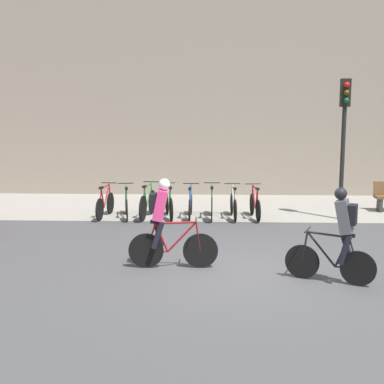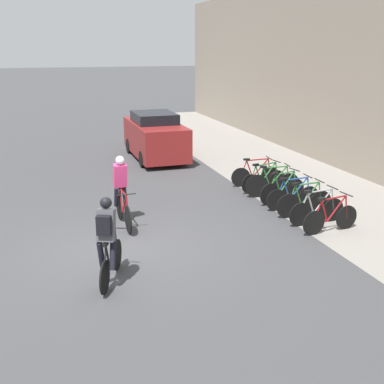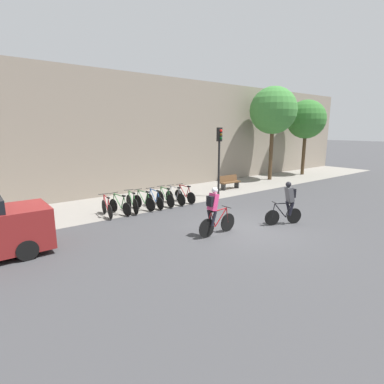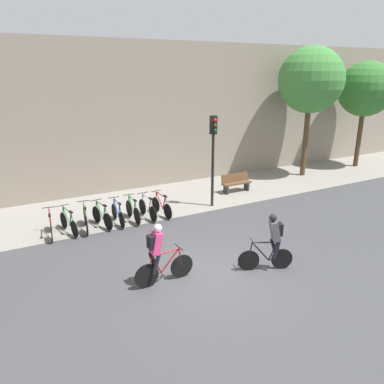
{
  "view_description": "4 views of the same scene",
  "coord_description": "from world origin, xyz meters",
  "px_view_note": "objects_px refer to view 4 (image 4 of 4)",
  "views": [
    {
      "loc": [
        -0.67,
        -9.93,
        3.22
      ],
      "look_at": [
        -1.08,
        1.5,
        1.33
      ],
      "focal_mm": 50.0,
      "sensor_mm": 36.0,
      "label": 1
    },
    {
      "loc": [
        10.07,
        -1.6,
        4.4
      ],
      "look_at": [
        0.42,
        1.53,
        1.31
      ],
      "focal_mm": 45.0,
      "sensor_mm": 36.0,
      "label": 2
    },
    {
      "loc": [
        -8.56,
        -7.44,
        3.79
      ],
      "look_at": [
        -0.46,
        3.06,
        1.02
      ],
      "focal_mm": 28.0,
      "sensor_mm": 36.0,
      "label": 3
    },
    {
      "loc": [
        -5.08,
        -8.15,
        5.63
      ],
      "look_at": [
        0.88,
        2.97,
        1.54
      ],
      "focal_mm": 35.0,
      "sensor_mm": 36.0,
      "label": 4
    }
  ],
  "objects_px": {
    "parked_bike_0": "(51,226)",
    "parked_bike_2": "(86,219)",
    "traffic_light_pole": "(213,145)",
    "bench": "(236,183)",
    "parked_bike_1": "(69,223)",
    "parked_bike_4": "(118,214)",
    "cyclist_pink": "(158,253)",
    "cyclist_grey": "(272,240)",
    "parked_bike_7": "(162,206)",
    "parked_bike_5": "(133,211)",
    "parked_bike_3": "(102,216)",
    "parked_bike_6": "(148,209)"
  },
  "relations": [
    {
      "from": "parked_bike_0",
      "to": "parked_bike_2",
      "type": "xyz_separation_m",
      "value": [
        1.23,
        0.0,
        0.03
      ]
    },
    {
      "from": "traffic_light_pole",
      "to": "bench",
      "type": "distance_m",
      "value": 3.25
    },
    {
      "from": "parked_bike_1",
      "to": "parked_bike_4",
      "type": "height_order",
      "value": "parked_bike_4"
    },
    {
      "from": "cyclist_pink",
      "to": "cyclist_grey",
      "type": "relative_size",
      "value": 1.02
    },
    {
      "from": "parked_bike_7",
      "to": "traffic_light_pole",
      "type": "distance_m",
      "value": 3.33
    },
    {
      "from": "parked_bike_0",
      "to": "bench",
      "type": "relative_size",
      "value": 1.07
    },
    {
      "from": "parked_bike_2",
      "to": "traffic_light_pole",
      "type": "height_order",
      "value": "traffic_light_pole"
    },
    {
      "from": "parked_bike_5",
      "to": "traffic_light_pole",
      "type": "bearing_deg",
      "value": -0.41
    },
    {
      "from": "cyclist_pink",
      "to": "parked_bike_5",
      "type": "height_order",
      "value": "cyclist_pink"
    },
    {
      "from": "parked_bike_3",
      "to": "parked_bike_6",
      "type": "height_order",
      "value": "parked_bike_3"
    },
    {
      "from": "parked_bike_5",
      "to": "parked_bike_4",
      "type": "bearing_deg",
      "value": -179.87
    },
    {
      "from": "cyclist_grey",
      "to": "parked_bike_6",
      "type": "height_order",
      "value": "cyclist_grey"
    },
    {
      "from": "parked_bike_4",
      "to": "parked_bike_1",
      "type": "bearing_deg",
      "value": -179.99
    },
    {
      "from": "parked_bike_3",
      "to": "parked_bike_5",
      "type": "distance_m",
      "value": 1.23
    },
    {
      "from": "parked_bike_1",
      "to": "bench",
      "type": "distance_m",
      "value": 8.22
    },
    {
      "from": "parked_bike_4",
      "to": "parked_bike_6",
      "type": "distance_m",
      "value": 1.23
    },
    {
      "from": "parked_bike_1",
      "to": "parked_bike_6",
      "type": "distance_m",
      "value": 3.06
    },
    {
      "from": "parked_bike_6",
      "to": "bench",
      "type": "height_order",
      "value": "parked_bike_6"
    },
    {
      "from": "cyclist_grey",
      "to": "parked_bike_3",
      "type": "xyz_separation_m",
      "value": [
        -3.52,
        5.57,
        -0.55
      ]
    },
    {
      "from": "parked_bike_1",
      "to": "parked_bike_0",
      "type": "bearing_deg",
      "value": 179.91
    },
    {
      "from": "parked_bike_0",
      "to": "bench",
      "type": "height_order",
      "value": "parked_bike_0"
    },
    {
      "from": "parked_bike_5",
      "to": "parked_bike_7",
      "type": "relative_size",
      "value": 1.02
    },
    {
      "from": "cyclist_grey",
      "to": "traffic_light_pole",
      "type": "height_order",
      "value": "traffic_light_pole"
    },
    {
      "from": "parked_bike_5",
      "to": "parked_bike_7",
      "type": "bearing_deg",
      "value": -0.05
    },
    {
      "from": "parked_bike_2",
      "to": "parked_bike_7",
      "type": "height_order",
      "value": "parked_bike_2"
    },
    {
      "from": "parked_bike_2",
      "to": "cyclist_grey",
      "type": "bearing_deg",
      "value": -53.43
    },
    {
      "from": "parked_bike_1",
      "to": "parked_bike_5",
      "type": "xyz_separation_m",
      "value": [
        2.45,
        0.0,
        0.02
      ]
    },
    {
      "from": "parked_bike_1",
      "to": "traffic_light_pole",
      "type": "xyz_separation_m",
      "value": [
        6.08,
        -0.02,
        2.31
      ]
    },
    {
      "from": "cyclist_pink",
      "to": "bench",
      "type": "xyz_separation_m",
      "value": [
        6.63,
        5.91,
        -0.48
      ]
    },
    {
      "from": "cyclist_grey",
      "to": "parked_bike_4",
      "type": "height_order",
      "value": "cyclist_grey"
    },
    {
      "from": "cyclist_pink",
      "to": "bench",
      "type": "height_order",
      "value": "cyclist_pink"
    },
    {
      "from": "parked_bike_1",
      "to": "parked_bike_2",
      "type": "xyz_separation_m",
      "value": [
        0.61,
        0.0,
        0.03
      ]
    },
    {
      "from": "cyclist_grey",
      "to": "traffic_light_pole",
      "type": "bearing_deg",
      "value": 76.5
    },
    {
      "from": "cyclist_grey",
      "to": "parked_bike_4",
      "type": "xyz_separation_m",
      "value": [
        -2.91,
        5.57,
        -0.56
      ]
    },
    {
      "from": "parked_bike_4",
      "to": "traffic_light_pole",
      "type": "bearing_deg",
      "value": -0.33
    },
    {
      "from": "parked_bike_1",
      "to": "bench",
      "type": "xyz_separation_m",
      "value": [
        8.14,
        1.16,
        0.08
      ]
    },
    {
      "from": "cyclist_pink",
      "to": "cyclist_grey",
      "type": "distance_m",
      "value": 3.34
    },
    {
      "from": "parked_bike_1",
      "to": "parked_bike_5",
      "type": "height_order",
      "value": "parked_bike_5"
    },
    {
      "from": "parked_bike_3",
      "to": "bench",
      "type": "bearing_deg",
      "value": 9.52
    },
    {
      "from": "bench",
      "to": "parked_bike_4",
      "type": "bearing_deg",
      "value": -169.57
    },
    {
      "from": "parked_bike_0",
      "to": "parked_bike_7",
      "type": "distance_m",
      "value": 4.3
    },
    {
      "from": "parked_bike_6",
      "to": "bench",
      "type": "xyz_separation_m",
      "value": [
        5.07,
        1.16,
        0.08
      ]
    },
    {
      "from": "parked_bike_6",
      "to": "traffic_light_pole",
      "type": "xyz_separation_m",
      "value": [
        3.01,
        -0.02,
        2.3
      ]
    },
    {
      "from": "parked_bike_5",
      "to": "parked_bike_7",
      "type": "height_order",
      "value": "parked_bike_5"
    },
    {
      "from": "parked_bike_5",
      "to": "parked_bike_0",
      "type": "bearing_deg",
      "value": -179.98
    },
    {
      "from": "parked_bike_0",
      "to": "parked_bike_5",
      "type": "relative_size",
      "value": 0.99
    },
    {
      "from": "parked_bike_0",
      "to": "parked_bike_4",
      "type": "bearing_deg",
      "value": -0.01
    },
    {
      "from": "traffic_light_pole",
      "to": "parked_bike_6",
      "type": "bearing_deg",
      "value": 179.53
    },
    {
      "from": "parked_bike_0",
      "to": "parked_bike_6",
      "type": "distance_m",
      "value": 3.68
    },
    {
      "from": "parked_bike_2",
      "to": "parked_bike_7",
      "type": "xyz_separation_m",
      "value": [
        3.07,
        -0.0,
        -0.03
      ]
    }
  ]
}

